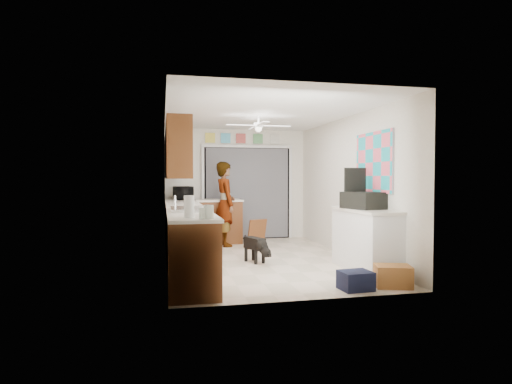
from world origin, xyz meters
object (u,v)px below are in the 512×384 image
suitcase (363,200)px  dog (255,248)px  man (225,204)px  cup (204,211)px  cardboard_box (393,276)px  navy_crate (356,280)px  microwave (183,193)px  paper_towel_roll (189,207)px

suitcase → dog: 1.95m
man → cup: bearing=159.1°
cardboard_box → navy_crate: bearing=-176.6°
cup → suitcase: suitcase is taller
cup → dog: (0.98, 1.53, -0.76)m
microwave → dog: 2.62m
cup → man: bearing=77.3°
microwave → cardboard_box: (2.47, -4.18, -0.94)m
microwave → dog: bearing=-165.3°
navy_crate → man: (-1.11, 3.77, 0.75)m
cardboard_box → navy_crate: size_ratio=1.16×
cup → man: (0.75, 3.32, -0.13)m
microwave → suitcase: bearing=-152.2°
microwave → navy_crate: bearing=-166.0°
cup → man: 3.41m
navy_crate → cardboard_box: bearing=3.4°
paper_towel_roll → navy_crate: bearing=-3.3°
paper_towel_roll → dog: size_ratio=0.44×
microwave → navy_crate: microwave is taller
cup → cardboard_box: bearing=-9.9°
cup → man: man is taller
man → paper_towel_roll: bearing=157.2°
suitcase → navy_crate: size_ratio=1.53×
navy_crate → man: size_ratio=0.22×
navy_crate → paper_towel_roll: bearing=176.7°
cardboard_box → microwave: bearing=120.6°
suitcase → navy_crate: (-0.60, -1.02, -0.95)m
suitcase → man: bearing=106.8°
cardboard_box → dog: (-1.41, 1.95, 0.09)m
navy_crate → man: bearing=106.4°
paper_towel_roll → man: bearing=75.4°
microwave → man: size_ratio=0.29×
microwave → cardboard_box: 4.95m
man → suitcase: bearing=-156.2°
suitcase → dog: size_ratio=1.00×
microwave → navy_crate: size_ratio=1.32×
paper_towel_roll → man: (0.95, 3.65, -0.20)m
suitcase → cardboard_box: 1.36m
microwave → paper_towel_roll: (-0.13, -4.09, -0.01)m
suitcase → navy_crate: 1.52m
microwave → man: (0.83, -0.44, -0.21)m
suitcase → dog: (-1.48, 0.96, -0.83)m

